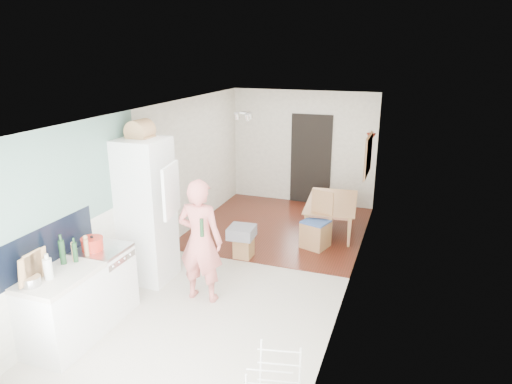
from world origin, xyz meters
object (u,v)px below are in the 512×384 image
Objects in this scene: person at (200,230)px; dining_table at (333,218)px; dining_chair at (316,221)px; stool at (244,247)px.

dining_table is at bearing -113.11° from person.
dining_chair reaches higher than stool.
stool is at bearing -94.43° from person.
person is 1.46× the size of dining_table.
person reaches higher than stool.
person reaches higher than dining_table.
person reaches higher than dining_chair.
person is 5.50× the size of stool.
dining_table is 0.95m from dining_chair.
person is 3.44m from dining_table.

